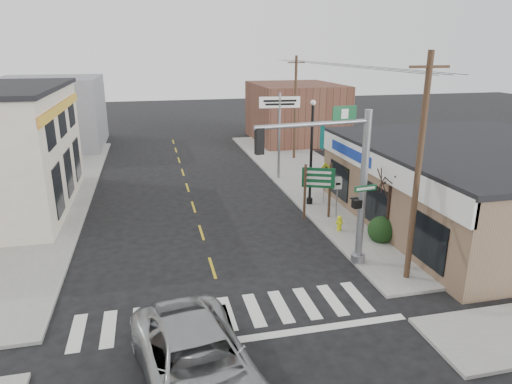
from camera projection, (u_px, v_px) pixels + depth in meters
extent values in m
plane|color=black|center=(228.00, 320.00, 15.75)|extent=(140.00, 140.00, 0.00)
cube|color=gray|center=(330.00, 190.00, 29.76)|extent=(6.00, 38.00, 0.13)
cube|color=gray|center=(33.00, 212.00, 25.84)|extent=(6.00, 38.00, 0.13)
cube|color=gold|center=(201.00, 232.00, 23.18)|extent=(0.12, 56.00, 0.01)
cube|color=silver|center=(227.00, 313.00, 16.12)|extent=(11.00, 2.20, 0.01)
cube|color=#7A5F49|center=(481.00, 187.00, 23.87)|extent=(12.00, 14.00, 4.00)
cube|color=brown|center=(295.00, 112.00, 45.35)|extent=(8.00, 10.00, 5.60)
cube|color=gray|center=(51.00, 113.00, 42.08)|extent=(9.00, 10.00, 6.40)
imported|color=#9B9EA0|center=(198.00, 365.00, 12.21)|extent=(3.83, 6.63, 1.74)
cylinder|color=gray|center=(363.00, 189.00, 18.79)|extent=(0.31, 0.31, 6.54)
cylinder|color=gray|center=(310.00, 123.00, 17.41)|extent=(4.80, 0.17, 0.17)
cube|color=black|center=(254.00, 138.00, 17.08)|extent=(0.31, 0.24, 0.98)
cube|color=#104B26|center=(366.00, 188.00, 18.55)|extent=(1.04, 0.04, 0.24)
cube|color=#104B26|center=(343.00, 113.00, 17.59)|extent=(1.04, 0.05, 0.60)
cube|color=black|center=(357.00, 204.00, 18.87)|extent=(0.35, 0.28, 0.35)
cube|color=#4C3423|center=(305.00, 192.00, 24.19)|extent=(0.11, 0.11, 3.04)
cube|color=#4C3423|center=(330.00, 190.00, 24.50)|extent=(0.11, 0.11, 3.04)
cube|color=#024621|center=(318.00, 178.00, 24.06)|extent=(1.74, 0.05, 1.09)
cylinder|color=#C3CD10|center=(339.00, 225.00, 23.03)|extent=(0.22, 0.22, 0.63)
sphere|color=#C3CD10|center=(340.00, 218.00, 22.92)|extent=(0.25, 0.25, 0.25)
cylinder|color=gray|center=(324.00, 185.00, 26.81)|extent=(0.06, 0.06, 2.30)
cube|color=gold|center=(325.00, 170.00, 26.51)|extent=(0.98, 0.03, 0.98)
cylinder|color=black|center=(311.00, 155.00, 26.20)|extent=(0.16, 0.16, 5.87)
sphere|color=silver|center=(313.00, 103.00, 25.29)|extent=(0.32, 0.32, 0.32)
cube|color=#0B5C57|center=(322.00, 135.00, 25.99)|extent=(0.02, 0.62, 1.58)
cylinder|color=gray|center=(279.00, 136.00, 31.56)|extent=(0.17, 0.17, 5.94)
cube|color=white|center=(280.00, 102.00, 30.85)|extent=(2.79, 0.18, 0.74)
cylinder|color=black|center=(388.00, 213.00, 21.46)|extent=(0.17, 0.17, 2.78)
ellipsoid|color=#15331A|center=(382.00, 230.00, 21.83)|extent=(1.35, 1.35, 1.01)
ellipsoid|color=black|center=(401.00, 223.00, 23.03)|extent=(0.97, 0.97, 0.73)
cylinder|color=#412F21|center=(418.00, 172.00, 17.10)|extent=(0.23, 0.23, 8.78)
cube|color=#412F21|center=(430.00, 67.00, 15.94)|extent=(1.53, 0.10, 0.10)
cylinder|color=#3A2B1D|center=(295.00, 108.00, 37.03)|extent=(0.22, 0.22, 8.25)
cube|color=#3A2B1D|center=(296.00, 62.00, 35.94)|extent=(1.44, 0.09, 0.09)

